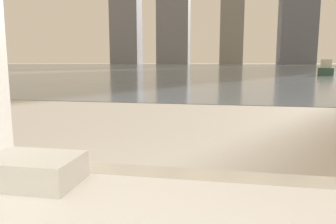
{
  "coord_description": "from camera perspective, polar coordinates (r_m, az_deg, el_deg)",
  "views": [
    {
      "loc": [
        0.38,
        -0.03,
        0.92
      ],
      "look_at": [
        -0.06,
        2.3,
        0.55
      ],
      "focal_mm": 35.0,
      "sensor_mm": 36.0,
      "label": 1
    }
  ],
  "objects": [
    {
      "name": "towel_stack",
      "position": [
        1.03,
        -22.53,
        -9.29
      ],
      "size": [
        0.26,
        0.18,
        0.08
      ],
      "color": "white",
      "rests_on": "bathtub"
    },
    {
      "name": "harbor_water",
      "position": [
        62.04,
        10.42,
        7.8
      ],
      "size": [
        180.0,
        110.0,
        0.01
      ],
      "color": "slate",
      "rests_on": "ground_plane"
    },
    {
      "name": "harbor_boat_0",
      "position": [
        25.28,
        25.79,
        6.7
      ],
      "size": [
        1.67,
        2.97,
        1.06
      ],
      "color": "#335647",
      "rests_on": "harbor_water"
    }
  ]
}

